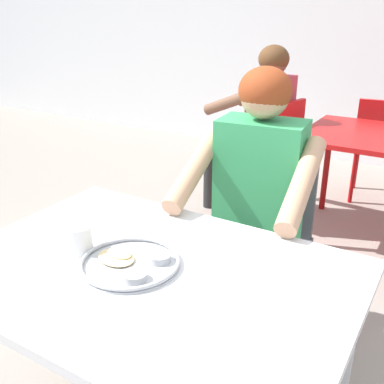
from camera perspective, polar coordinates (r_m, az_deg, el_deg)
The scene contains 9 objects.
table_foreground at distance 1.36m, azimuth -5.41°, elevation -12.37°, with size 1.16×0.81×0.75m.
thali_tray at distance 1.33m, azimuth -7.73°, elevation -8.82°, with size 0.29×0.29×0.03m.
drinking_cup at distance 1.42m, azimuth -14.07°, elevation -5.65°, with size 0.08×0.08×0.09m.
chair_foreground at distance 2.10m, azimuth 9.27°, elevation -5.18°, with size 0.44×0.46×0.83m.
diner_foreground at distance 1.81m, azimuth 7.64°, elevation -0.95°, with size 0.53×0.58×1.24m.
table_background_red at distance 3.07m, azimuth 21.91°, elevation 5.14°, with size 0.83×0.78×0.72m.
chair_red_left at distance 3.21m, azimuth 10.04°, elevation 4.94°, with size 0.47×0.47×0.87m.
chair_red_far at distance 3.76m, azimuth 23.04°, elevation 5.88°, with size 0.50×0.48×0.83m.
patron_background at distance 3.26m, azimuth 8.42°, elevation 9.35°, with size 0.59×0.55×1.22m.
Camera 1 is at (0.68, -0.92, 1.44)m, focal length 42.24 mm.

